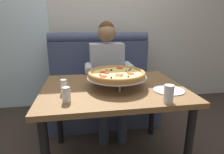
{
  "coord_description": "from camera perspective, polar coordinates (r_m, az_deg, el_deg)",
  "views": [
    {
      "loc": [
        -0.25,
        -1.45,
        1.25
      ],
      "look_at": [
        0.0,
        0.07,
        0.8
      ],
      "focal_mm": 29.75,
      "sensor_mm": 36.0,
      "label": 1
    }
  ],
  "objects": [
    {
      "name": "shaker_pepper_flakes",
      "position": [
        1.29,
        -13.84,
        -5.63
      ],
      "size": [
        0.06,
        0.06,
        0.1
      ],
      "color": "white",
      "rests_on": "dining_table"
    },
    {
      "name": "diner_main",
      "position": [
        2.18,
        -1.27,
        1.85
      ],
      "size": [
        0.54,
        0.64,
        1.27
      ],
      "color": "#2D3342",
      "rests_on": "ground_plane"
    },
    {
      "name": "pizza",
      "position": [
        1.53,
        1.47,
        0.89
      ],
      "size": [
        0.49,
        0.49,
        0.14
      ],
      "color": "silver",
      "rests_on": "dining_table"
    },
    {
      "name": "booth_bench",
      "position": [
        2.52,
        -3.14,
        -3.58
      ],
      "size": [
        1.38,
        0.78,
        1.13
      ],
      "color": "#424C6B",
      "rests_on": "ground_plane"
    },
    {
      "name": "window_panel",
      "position": [
        3.02,
        -29.91,
        17.01
      ],
      "size": [
        1.1,
        0.02,
        2.8
      ],
      "primitive_type": "cube",
      "color": "white",
      "rests_on": "ground_plane"
    },
    {
      "name": "shaker_parmesan",
      "position": [
        1.44,
        -14.57,
        -3.21
      ],
      "size": [
        0.05,
        0.05,
        0.11
      ],
      "color": "white",
      "rests_on": "dining_table"
    },
    {
      "name": "dining_table",
      "position": [
        1.59,
        0.37,
        -6.14
      ],
      "size": [
        1.17,
        0.87,
        0.74
      ],
      "color": "brown",
      "rests_on": "ground_plane"
    },
    {
      "name": "plate_near_left",
      "position": [
        1.54,
        17.08,
        -3.62
      ],
      "size": [
        0.24,
        0.24,
        0.02
      ],
      "color": "white",
      "rests_on": "dining_table"
    },
    {
      "name": "patio_chair",
      "position": [
        3.83,
        -28.34,
        3.32
      ],
      "size": [
        0.41,
        0.4,
        0.86
      ],
      "color": "black",
      "rests_on": "ground_plane"
    },
    {
      "name": "back_wall_with_window",
      "position": [
        2.94,
        -4.76,
        19.08
      ],
      "size": [
        6.0,
        0.12,
        2.8
      ],
      "primitive_type": "cube",
      "color": "beige",
      "rests_on": "ground_plane"
    },
    {
      "name": "drinking_glass",
      "position": [
        1.3,
        17.02,
        -5.24
      ],
      "size": [
        0.07,
        0.07,
        0.12
      ],
      "color": "silver",
      "rests_on": "dining_table"
    }
  ]
}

